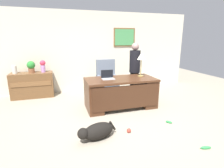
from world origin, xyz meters
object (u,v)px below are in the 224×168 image
at_px(desk_lamp, 141,58).
at_px(potted_plant, 31,66).
at_px(dog_lying, 97,131).
at_px(vase_with_flowers, 43,65).
at_px(armchair, 107,81).
at_px(credenza, 33,85).
at_px(laptop, 108,77).
at_px(dog_toy_bone, 206,148).
at_px(dog_toy_plush, 169,122).
at_px(desk, 121,92).
at_px(person_standing, 135,70).
at_px(vase_empty, 14,70).
at_px(dog_toy_ball, 129,130).

height_order(desk_lamp, potted_plant, desk_lamp).
relative_size(dog_lying, vase_with_flowers, 2.04).
bearing_deg(armchair, desk_lamp, -51.95).
relative_size(credenza, laptop, 3.86).
height_order(credenza, dog_toy_bone, credenza).
relative_size(armchair, dog_toy_plush, 8.24).
height_order(desk, desk_lamp, desk_lamp).
relative_size(credenza, dog_lying, 1.61).
distance_m(vase_with_flowers, dog_toy_plush, 4.02).
bearing_deg(credenza, vase_with_flowers, 0.22).
distance_m(credenza, dog_toy_bone, 4.92).
distance_m(desk_lamp, dog_toy_plush, 1.83).
xyz_separation_m(armchair, person_standing, (0.76, -0.39, 0.36)).
bearing_deg(laptop, desk, -16.87).
xyz_separation_m(laptop, dog_toy_bone, (1.06, -2.28, -0.82)).
bearing_deg(vase_with_flowers, desk_lamp, -29.94).
distance_m(vase_empty, potted_plant, 0.47).
bearing_deg(dog_toy_plush, person_standing, 90.68).
bearing_deg(vase_empty, dog_toy_plush, -38.99).
xyz_separation_m(person_standing, vase_empty, (-3.47, 0.99, 0.03)).
distance_m(person_standing, vase_with_flowers, 2.84).
distance_m(armchair, laptop, 1.03).
relative_size(desk, dog_toy_bone, 9.80).
height_order(person_standing, dog_toy_plush, person_standing).
bearing_deg(dog_lying, vase_empty, 121.74).
xyz_separation_m(potted_plant, dog_toy_bone, (3.06, -3.82, -0.95)).
distance_m(armchair, dog_toy_bone, 3.36).
bearing_deg(vase_empty, vase_with_flowers, 0.00).
xyz_separation_m(dog_lying, vase_empty, (-1.84, 2.98, 0.75)).
xyz_separation_m(armchair, laptop, (-0.24, -0.95, 0.33)).
bearing_deg(dog_toy_bone, credenza, 128.86).
bearing_deg(desk_lamp, dog_toy_bone, -87.35).
distance_m(armchair, vase_with_flowers, 2.05).
xyz_separation_m(credenza, armchair, (2.26, -0.59, 0.12)).
bearing_deg(desk, potted_plant, 144.83).
bearing_deg(dog_lying, vase_with_flowers, 109.24).
bearing_deg(dog_lying, dog_toy_plush, 5.23).
bearing_deg(dog_toy_ball, vase_with_flowers, 119.96).
bearing_deg(dog_toy_bone, potted_plant, 128.67).
height_order(desk_lamp, vase_empty, desk_lamp).
relative_size(credenza, dog_toy_bone, 6.65).
distance_m(desk, dog_lying, 1.66).
bearing_deg(person_standing, dog_toy_plush, -89.32).
xyz_separation_m(dog_lying, dog_toy_plush, (1.65, 0.15, -0.13)).
distance_m(dog_lying, desk_lamp, 2.44).
distance_m(dog_lying, laptop, 1.71).
distance_m(armchair, dog_lying, 2.56).
relative_size(person_standing, desk_lamp, 2.62).
height_order(desk, vase_with_flowers, vase_with_flowers).
bearing_deg(desk, dog_toy_plush, -59.55).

